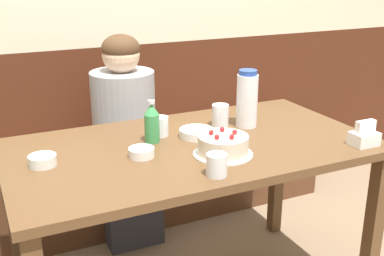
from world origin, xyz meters
name	(u,v)px	position (x,y,z in m)	size (l,w,h in m)	color
back_wall	(113,6)	(0.00, 1.05, 1.25)	(4.80, 0.04, 2.50)	#4C2314
bench_seat	(133,184)	(0.00, 0.83, 0.23)	(2.45, 0.38, 0.46)	#56331E
dining_table	(192,165)	(0.00, 0.00, 0.68)	(1.50, 0.82, 0.78)	brown
birthday_cake	(223,145)	(0.06, -0.16, 0.82)	(0.23, 0.23, 0.10)	white
water_pitcher	(247,99)	(0.32, 0.10, 0.90)	(0.10, 0.10, 0.26)	white
soju_bottle	(152,123)	(-0.14, 0.09, 0.86)	(0.06, 0.06, 0.18)	#388E4C
napkin_holder	(364,136)	(0.63, -0.31, 0.82)	(0.11, 0.08, 0.11)	white
bowl_soup_white	(42,160)	(-0.59, 0.03, 0.80)	(0.10, 0.10, 0.04)	white
bowl_rice_small	(141,152)	(-0.24, -0.04, 0.80)	(0.10, 0.10, 0.04)	white
bowl_side_dish	(197,133)	(0.05, 0.07, 0.79)	(0.15, 0.15, 0.03)	white
glass_water_tall	(220,115)	(0.22, 0.16, 0.83)	(0.08, 0.08, 0.10)	silver
glass_tumbler_short	(217,165)	(-0.06, -0.32, 0.82)	(0.08, 0.08, 0.08)	silver
glass_shot_small	(160,126)	(-0.08, 0.15, 0.82)	(0.07, 0.07, 0.08)	silver
person_teal_shirt	(125,145)	(-0.08, 0.67, 0.55)	(0.33, 0.34, 1.15)	#33333D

